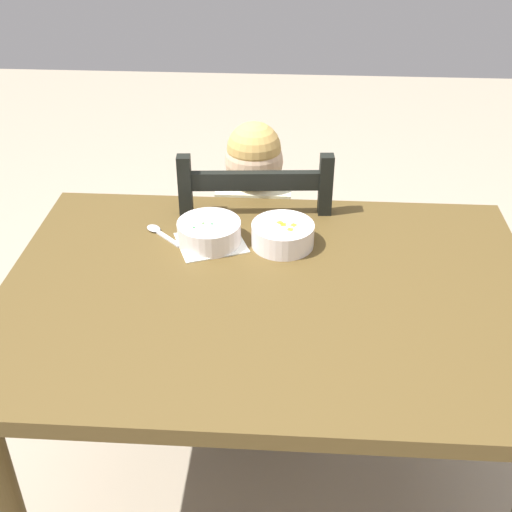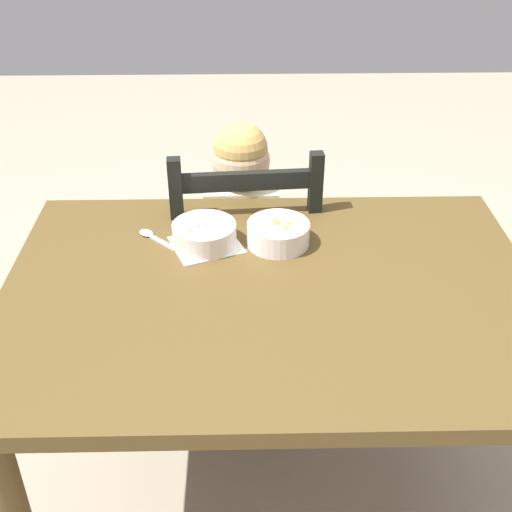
% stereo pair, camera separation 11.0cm
% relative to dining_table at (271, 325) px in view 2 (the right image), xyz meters
% --- Properties ---
extents(ground_plane, '(8.00, 8.00, 0.00)m').
position_rel_dining_table_xyz_m(ground_plane, '(0.00, 0.00, -0.64)').
color(ground_plane, tan).
extents(dining_table, '(1.25, 0.89, 0.76)m').
position_rel_dining_table_xyz_m(dining_table, '(0.00, 0.00, 0.00)').
color(dining_table, brown).
rests_on(dining_table, ground).
extents(dining_chair, '(0.45, 0.45, 0.93)m').
position_rel_dining_table_xyz_m(dining_chair, '(-0.06, 0.49, -0.19)').
color(dining_chair, black).
rests_on(dining_chair, ground).
extents(child_figure, '(0.32, 0.31, 0.96)m').
position_rel_dining_table_xyz_m(child_figure, '(-0.07, 0.49, -0.01)').
color(child_figure, beige).
rests_on(child_figure, ground).
extents(bowl_of_peas, '(0.16, 0.16, 0.06)m').
position_rel_dining_table_xyz_m(bowl_of_peas, '(-0.16, 0.19, 0.14)').
color(bowl_of_peas, white).
rests_on(bowl_of_peas, dining_table).
extents(bowl_of_carrots, '(0.16, 0.16, 0.06)m').
position_rel_dining_table_xyz_m(bowl_of_carrots, '(0.03, 0.19, 0.14)').
color(bowl_of_carrots, white).
rests_on(bowl_of_carrots, dining_table).
extents(spoon, '(0.11, 0.11, 0.01)m').
position_rel_dining_table_xyz_m(spoon, '(-0.30, 0.23, 0.11)').
color(spoon, silver).
rests_on(spoon, dining_table).
extents(paper_napkin, '(0.21, 0.20, 0.00)m').
position_rel_dining_table_xyz_m(paper_napkin, '(-0.16, 0.19, 0.11)').
color(paper_napkin, white).
rests_on(paper_napkin, dining_table).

